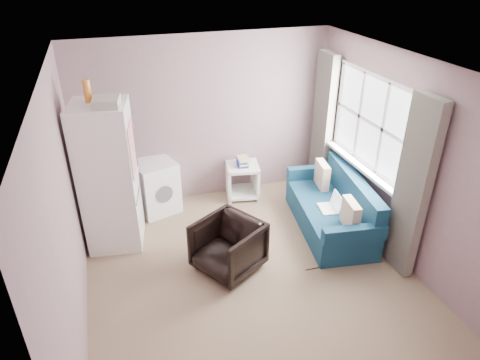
% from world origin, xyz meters
% --- Properties ---
extents(room, '(3.84, 4.24, 2.54)m').
position_xyz_m(room, '(0.02, 0.01, 1.25)').
color(room, '#90775E').
rests_on(room, ground).
extents(armchair, '(0.93, 0.94, 0.72)m').
position_xyz_m(armchair, '(-0.22, 0.22, 0.36)').
color(armchair, black).
rests_on(armchair, ground).
extents(fridge, '(0.77, 0.76, 2.19)m').
position_xyz_m(fridge, '(-1.48, 1.23, 0.98)').
color(fridge, white).
rests_on(fridge, ground).
extents(washing_machine, '(0.69, 0.69, 0.79)m').
position_xyz_m(washing_machine, '(-0.85, 1.85, 0.41)').
color(washing_machine, white).
rests_on(washing_machine, ground).
extents(side_table, '(0.57, 0.57, 0.67)m').
position_xyz_m(side_table, '(0.49, 1.85, 0.32)').
color(side_table, white).
rests_on(side_table, ground).
extents(sofa, '(1.06, 1.87, 0.79)m').
position_xyz_m(sofa, '(1.42, 0.61, 0.29)').
color(sofa, navy).
rests_on(sofa, ground).
extents(window_dressing, '(0.17, 2.62, 2.18)m').
position_xyz_m(window_dressing, '(1.78, 0.70, 1.11)').
color(window_dressing, white).
rests_on(window_dressing, ground).
extents(floor_cables, '(0.46, 0.18, 0.01)m').
position_xyz_m(floor_cables, '(0.90, -0.10, 0.01)').
color(floor_cables, black).
rests_on(floor_cables, ground).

